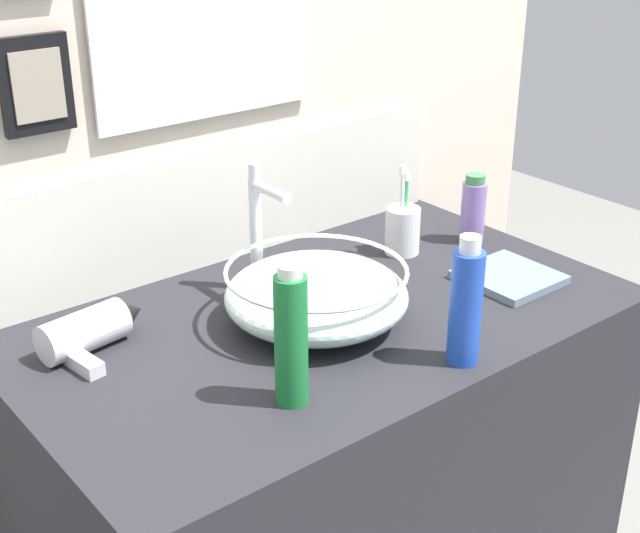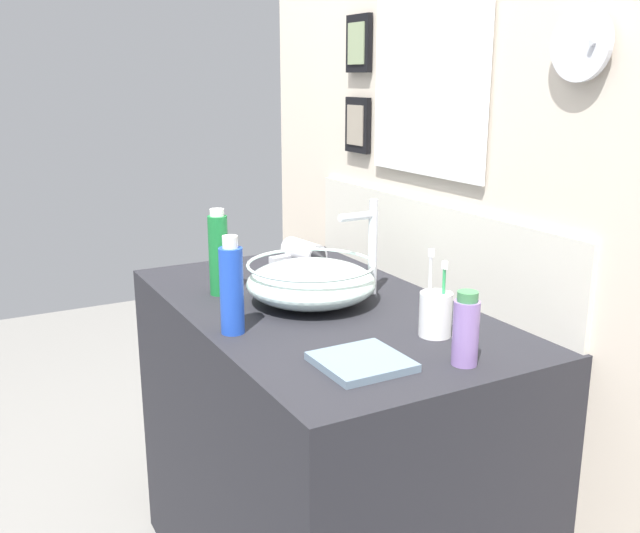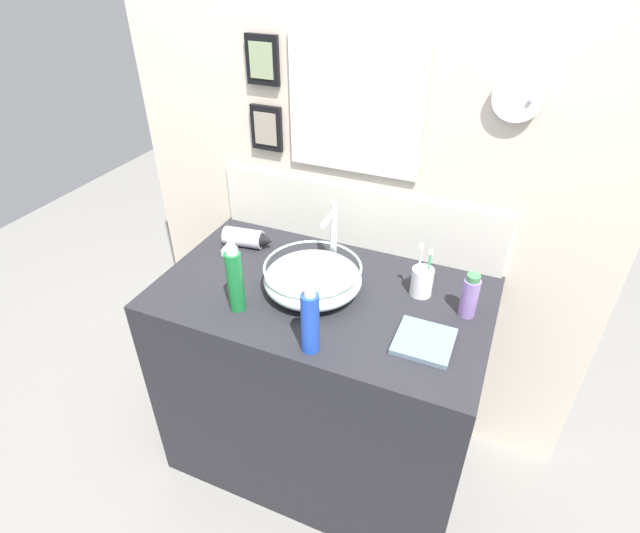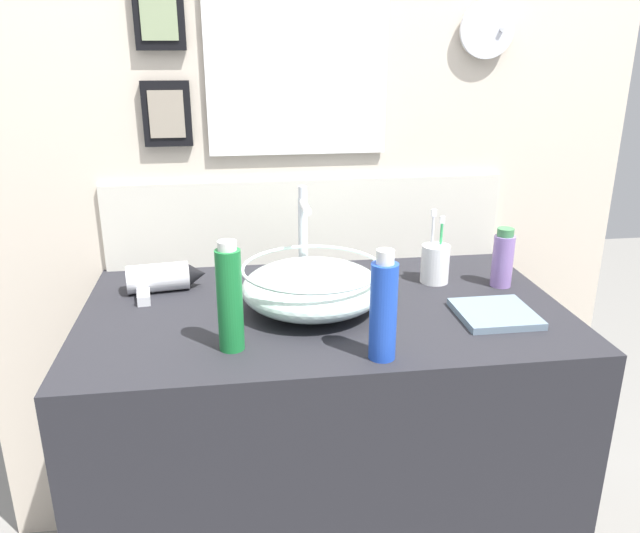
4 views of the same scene
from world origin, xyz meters
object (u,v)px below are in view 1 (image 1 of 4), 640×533
spray_bottle (291,338)px  shampoo_bottle (473,210)px  faucet (259,221)px  hand_towel (509,277)px  glass_bowl_sink (316,294)px  hair_drier (91,330)px  soap_dispenser (466,305)px  toothbrush_cup (403,230)px

spray_bottle → shampoo_bottle: spray_bottle is taller
faucet → hand_towel: bearing=-34.0°
glass_bowl_sink → shampoo_bottle: shampoo_bottle is taller
hair_drier → soap_dispenser: (0.46, -0.42, 0.07)m
spray_bottle → soap_dispenser: spray_bottle is taller
faucet → spray_bottle: (-0.19, -0.35, -0.03)m
glass_bowl_sink → hair_drier: (-0.35, 0.17, -0.02)m
soap_dispenser → toothbrush_cup: bearing=59.2°
shampoo_bottle → soap_dispenser: bearing=-139.2°
toothbrush_cup → shampoo_bottle: bearing=-17.2°
spray_bottle → shampoo_bottle: 0.73m
faucet → soap_dispenser: (0.11, -0.43, -0.04)m
hair_drier → soap_dispenser: size_ratio=0.89×
faucet → hair_drier: faucet is taller
hair_drier → hand_towel: (0.76, -0.27, -0.03)m
toothbrush_cup → glass_bowl_sink: bearing=-158.4°
shampoo_bottle → hand_towel: bearing=-116.5°
shampoo_bottle → glass_bowl_sink: bearing=-170.5°
soap_dispenser → hand_towel: bearing=27.2°
soap_dispenser → glass_bowl_sink: bearing=112.3°
toothbrush_cup → shampoo_bottle: toothbrush_cup is taller
shampoo_bottle → faucet: bearing=170.0°
hand_towel → spray_bottle: bearing=-172.9°
hair_drier → spray_bottle: size_ratio=0.87×
glass_bowl_sink → shampoo_bottle: (0.50, 0.08, 0.02)m
faucet → toothbrush_cup: faucet is taller
glass_bowl_sink → spray_bottle: 0.26m
glass_bowl_sink → faucet: faucet is taller
glass_bowl_sink → spray_bottle: size_ratio=1.43×
shampoo_bottle → hand_towel: (-0.09, -0.19, -0.06)m
spray_bottle → shampoo_bottle: (0.69, 0.26, -0.04)m
glass_bowl_sink → spray_bottle: bearing=-136.9°
glass_bowl_sink → soap_dispenser: soap_dispenser is taller
soap_dispenser → hand_towel: (0.30, 0.15, -0.10)m
spray_bottle → hair_drier: bearing=115.8°
glass_bowl_sink → hand_towel: glass_bowl_sink is taller
glass_bowl_sink → soap_dispenser: 0.28m
spray_bottle → toothbrush_cup: bearing=30.5°
toothbrush_cup → faucet: bearing=173.5°
faucet → toothbrush_cup: size_ratio=1.28×
toothbrush_cup → shampoo_bottle: 0.17m
glass_bowl_sink → shampoo_bottle: 0.51m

